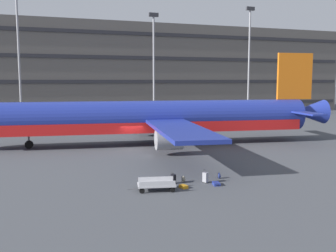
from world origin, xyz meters
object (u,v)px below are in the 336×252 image
(airliner, at_px, (157,119))
(suitcase_navy, at_px, (216,184))
(backpack_teal, at_px, (219,176))
(baggage_cart, at_px, (156,185))
(backpack_silver, at_px, (184,179))
(suitcase_laid_flat, at_px, (205,177))
(suitcase_red, at_px, (173,179))
(suitcase_purple, at_px, (183,187))

(airliner, height_order, suitcase_navy, airliner)
(suitcase_navy, height_order, backpack_teal, backpack_teal)
(baggage_cart, bearing_deg, backpack_silver, 29.40)
(backpack_teal, bearing_deg, suitcase_laid_flat, -153.26)
(suitcase_red, height_order, backpack_silver, suitcase_red)
(backpack_silver, height_order, backpack_teal, backpack_silver)
(baggage_cart, bearing_deg, backpack_teal, 15.12)
(suitcase_red, distance_m, suitcase_purple, 1.40)
(suitcase_laid_flat, distance_m, suitcase_navy, 1.02)
(backpack_silver, bearing_deg, suitcase_purple, -112.12)
(backpack_silver, height_order, baggage_cart, baggage_cart)
(airliner, distance_m, suitcase_purple, 19.00)
(backpack_teal, relative_size, baggage_cart, 0.15)
(suitcase_purple, height_order, suitcase_navy, suitcase_navy)
(backpack_silver, distance_m, baggage_cart, 2.99)
(suitcase_laid_flat, height_order, backpack_teal, suitcase_laid_flat)
(airliner, xyz_separation_m, suitcase_laid_flat, (-1.82, -17.60, -2.67))
(suitcase_purple, distance_m, backpack_teal, 3.92)
(suitcase_red, height_order, suitcase_navy, suitcase_red)
(suitcase_navy, xyz_separation_m, baggage_cart, (-4.52, 0.12, 0.32))
(airliner, distance_m, backpack_teal, 17.07)
(baggage_cart, bearing_deg, suitcase_navy, -1.51)
(backpack_silver, bearing_deg, backpack_teal, 0.87)
(suitcase_red, distance_m, backpack_silver, 0.90)
(suitcase_laid_flat, distance_m, suitcase_red, 2.40)
(airliner, distance_m, suitcase_navy, 18.74)
(airliner, bearing_deg, suitcase_laid_flat, -95.91)
(suitcase_laid_flat, height_order, suitcase_navy, suitcase_laid_flat)
(suitcase_laid_flat, relative_size, backpack_teal, 1.94)
(airliner, bearing_deg, suitcase_purple, -101.92)
(suitcase_red, xyz_separation_m, suitcase_purple, (0.27, -1.34, -0.27))
(backpack_teal, bearing_deg, suitcase_red, -177.11)
(backpack_teal, bearing_deg, suitcase_navy, -123.32)
(suitcase_red, relative_size, suitcase_purple, 1.14)
(suitcase_purple, bearing_deg, suitcase_red, 101.49)
(suitcase_laid_flat, height_order, suitcase_red, suitcase_laid_flat)
(suitcase_laid_flat, relative_size, suitcase_red, 1.25)
(suitcase_purple, bearing_deg, backpack_teal, 23.12)
(airliner, height_order, backpack_silver, airliner)
(suitcase_navy, relative_size, baggage_cart, 0.24)
(suitcase_purple, distance_m, suitcase_navy, 2.53)
(suitcase_navy, bearing_deg, airliner, 85.82)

